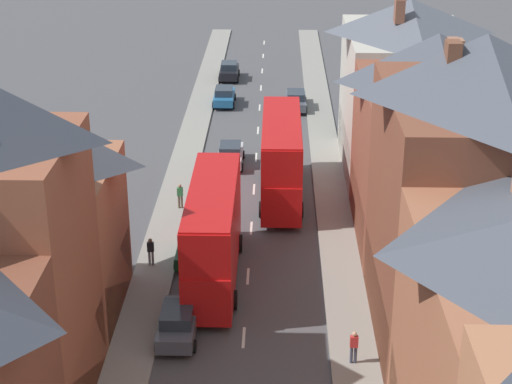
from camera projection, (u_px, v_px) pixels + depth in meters
The scene contains 15 objects.
pavement_left at pixel (171, 212), 53.50m from camera, with size 2.20×104.00×0.14m, color gray.
pavement_right at pixel (334, 214), 53.27m from camera, with size 2.20×104.00×0.14m, color gray.
centre_line_dashes at pixel (251, 228), 51.57m from camera, with size 0.14×97.80×0.01m.
terrace_row_right at pixel (487, 255), 35.14m from camera, with size 8.00×63.42×14.44m.
double_decker_bus_lead at pixel (281, 157), 54.70m from camera, with size 2.74×10.80×5.30m.
double_decker_bus_mid_street at pixel (213, 232), 44.66m from camera, with size 2.74×10.80×5.30m.
car_near_blue at pixel (178, 322), 40.28m from camera, with size 1.90×4.15×1.63m.
car_near_silver at pixel (193, 247), 47.51m from camera, with size 1.90×4.06×1.59m.
car_parked_left_a at pixel (224, 96), 74.06m from camera, with size 1.90×4.07×1.59m.
car_mid_black at pixel (296, 100), 73.00m from camera, with size 1.90×4.42×1.59m.
car_parked_left_b at pixel (229, 71), 81.51m from camera, with size 1.90×3.97×1.69m.
car_mid_white at pixel (230, 154), 60.86m from camera, with size 1.90×4.00×1.62m.
pedestrian_mid_right at pixel (354, 346), 38.07m from camera, with size 0.36×0.22×1.61m.
pedestrian_far_left at pixel (151, 250), 46.61m from camera, with size 0.36×0.22×1.61m.
pedestrian_far_right at pixel (180, 195), 53.62m from camera, with size 0.36×0.22×1.61m.
Camera 1 is at (1.44, -10.51, 22.35)m, focal length 60.00 mm.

